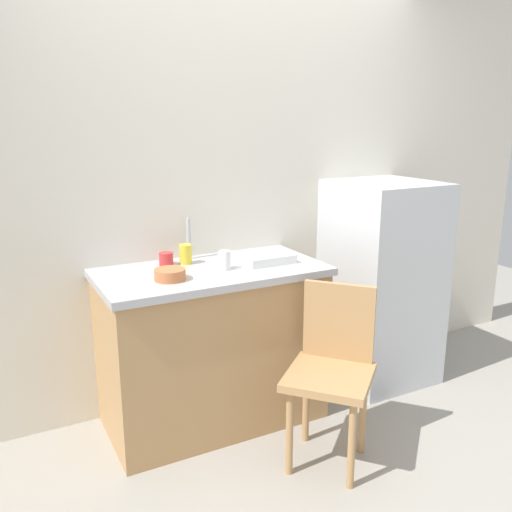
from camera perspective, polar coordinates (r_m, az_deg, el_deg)
ground_plane at (r=2.94m, az=6.93°, el=-20.81°), size 8.00×8.00×0.00m
back_wall at (r=3.29m, az=-2.36°, el=8.01°), size 4.80×0.10×2.65m
cabinet_base at (r=3.09m, az=-4.60°, el=-9.70°), size 1.18×0.60×0.86m
countertop at (r=2.94m, az=-4.77°, el=-1.67°), size 1.22×0.64×0.04m
faucet at (r=3.12m, az=-7.09°, el=1.83°), size 0.02×0.02×0.24m
refrigerator at (r=3.61m, az=13.03°, el=-2.70°), size 0.61×0.61×1.30m
chair at (r=2.75m, az=7.99°, el=-11.40°), size 0.56×0.56×0.89m
dish_tray at (r=3.03m, az=1.11°, el=-0.23°), size 0.28×0.20×0.05m
terracotta_bowl at (r=2.75m, az=-9.03°, el=-1.93°), size 0.16×0.16×0.06m
cup_yellow at (r=3.03m, az=-7.40°, el=0.19°), size 0.07×0.07×0.11m
cup_red at (r=3.02m, az=-9.43°, el=-0.30°), size 0.08×0.08×0.07m
cup_white at (r=2.89m, az=-3.30°, el=-0.45°), size 0.06×0.06×0.10m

